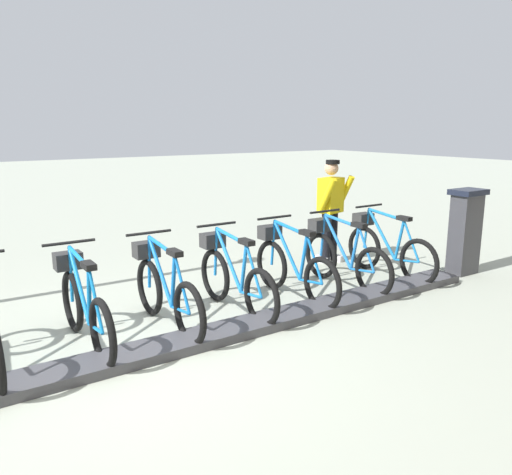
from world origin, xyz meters
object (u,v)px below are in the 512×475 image
(bike_docked_4, at_px, (165,290))
(bike_docked_5, at_px, (83,305))
(payment_kiosk, at_px, (465,230))
(bike_docked_2, at_px, (292,265))
(bike_docked_3, at_px, (233,276))
(worker_near_rack, at_px, (331,207))
(bike_docked_1, at_px, (342,256))
(bike_docked_0, at_px, (386,247))

(bike_docked_4, bearing_deg, bike_docked_5, 90.00)
(payment_kiosk, distance_m, bike_docked_2, 2.89)
(payment_kiosk, xyz_separation_m, bike_docked_5, (0.57, 5.49, -0.24))
(bike_docked_3, xyz_separation_m, worker_near_rack, (1.06, -2.50, 0.48))
(payment_kiosk, bearing_deg, bike_docked_1, 73.54)
(bike_docked_3, xyz_separation_m, bike_docked_5, (0.00, 1.78, 0.00))
(bike_docked_5, xyz_separation_m, worker_near_rack, (1.06, -4.27, 0.48))
(payment_kiosk, bearing_deg, bike_docked_2, 78.55)
(worker_near_rack, bearing_deg, bike_docked_2, 123.28)
(bike_docked_3, distance_m, bike_docked_4, 0.89)
(bike_docked_0, height_order, bike_docked_4, same)
(payment_kiosk, bearing_deg, bike_docked_4, 82.91)
(bike_docked_3, height_order, worker_near_rack, worker_near_rack)
(payment_kiosk, xyz_separation_m, bike_docked_2, (0.57, 2.82, -0.24))
(bike_docked_2, distance_m, bike_docked_3, 0.89)
(bike_docked_1, xyz_separation_m, bike_docked_4, (0.00, 2.66, 0.00))
(bike_docked_0, bearing_deg, bike_docked_4, 90.00)
(bike_docked_2, bearing_deg, bike_docked_3, 90.00)
(bike_docked_2, relative_size, bike_docked_3, 1.00)
(bike_docked_4, bearing_deg, bike_docked_3, -90.00)
(payment_kiosk, relative_size, bike_docked_1, 0.74)
(bike_docked_1, height_order, worker_near_rack, worker_near_rack)
(payment_kiosk, bearing_deg, bike_docked_5, 84.05)
(bike_docked_0, distance_m, bike_docked_3, 2.66)
(bike_docked_3, bearing_deg, bike_docked_4, 90.00)
(bike_docked_0, height_order, bike_docked_5, same)
(bike_docked_4, xyz_separation_m, worker_near_rack, (1.06, -3.39, 0.48))
(bike_docked_1, bearing_deg, bike_docked_3, 90.00)
(bike_docked_1, bearing_deg, worker_near_rack, -34.36)
(bike_docked_4, distance_m, worker_near_rack, 3.58)
(bike_docked_2, height_order, bike_docked_3, same)
(bike_docked_5, distance_m, worker_near_rack, 4.43)
(payment_kiosk, xyz_separation_m, bike_docked_3, (0.57, 3.71, -0.24))
(bike_docked_5, relative_size, worker_near_rack, 1.04)
(bike_docked_3, bearing_deg, bike_docked_5, 90.00)
(bike_docked_1, relative_size, worker_near_rack, 1.04)
(payment_kiosk, distance_m, worker_near_rack, 2.04)
(bike_docked_0, relative_size, worker_near_rack, 1.04)
(bike_docked_2, distance_m, bike_docked_5, 2.66)
(bike_docked_2, relative_size, bike_docked_5, 1.00)
(bike_docked_3, bearing_deg, bike_docked_0, -90.00)
(payment_kiosk, height_order, bike_docked_3, payment_kiosk)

